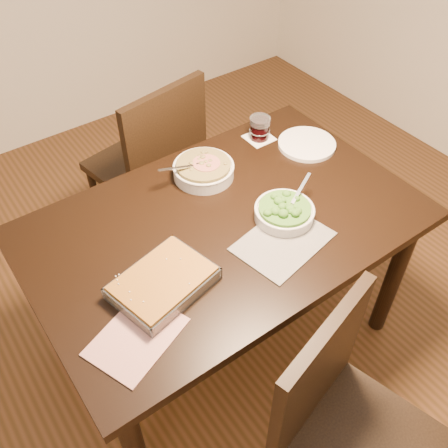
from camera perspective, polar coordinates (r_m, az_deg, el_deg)
name	(u,v)px	position (r m, az deg, el deg)	size (l,w,h in m)	color
ground	(225,335)	(2.38, 0.06, -12.60)	(4.00, 4.00, 0.00)	#412912
table	(225,239)	(1.86, 0.08, -1.71)	(1.40, 0.90, 0.75)	black
magazine_a	(136,337)	(1.51, -9.97, -12.58)	(0.27, 0.20, 0.01)	#A52F31
magazine_b	(283,242)	(1.73, 6.75, -2.00)	(0.32, 0.23, 0.01)	#26262D
coaster	(259,138)	(2.19, 4.03, 9.79)	(0.11, 0.11, 0.00)	white
stew_bowl	(204,169)	(1.96, -2.35, 6.26)	(0.27, 0.24, 0.09)	silver
broccoli_bowl	(284,212)	(1.79, 6.91, 1.38)	(0.24, 0.22, 0.09)	silver
baking_dish	(163,283)	(1.58, -6.96, -6.69)	(0.35, 0.29, 0.05)	silver
wine_tumbler	(260,128)	(2.16, 4.10, 10.94)	(0.09, 0.09, 0.10)	black
dinner_plate	(307,144)	(2.16, 9.44, 9.00)	(0.24, 0.24, 0.02)	white
chair_near	(343,423)	(1.66, 13.48, -21.21)	(0.53, 0.53, 0.93)	black
chair_far	(153,161)	(2.43, -8.08, 7.18)	(0.52, 0.52, 0.96)	black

